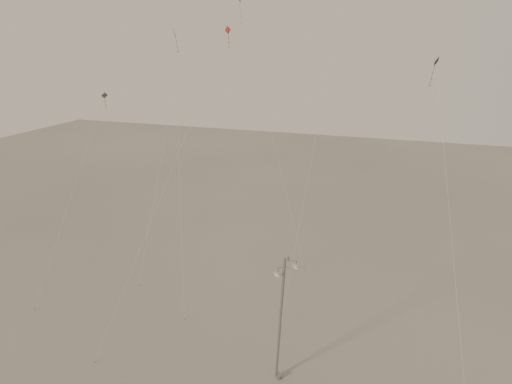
% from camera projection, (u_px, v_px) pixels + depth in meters
% --- Properties ---
extents(ground, '(160.00, 160.00, 0.00)m').
position_uv_depth(ground, '(221.00, 366.00, 27.93)').
color(ground, gray).
rests_on(ground, ground).
extents(street_lamp, '(1.56, 0.84, 9.32)m').
position_uv_depth(street_lamp, '(282.00, 317.00, 25.19)').
color(street_lamp, gray).
rests_on(street_lamp, ground).
extents(kite_1, '(1.53, 4.20, 22.33)m').
position_uv_depth(kite_1, '(177.00, 112.00, 29.97)').
color(kite_1, '#312B29').
rests_on(kite_1, ground).
extents(kite_3, '(5.88, 13.22, 22.54)m').
position_uv_depth(kite_3, '(192.00, 121.00, 29.97)').
color(kite_3, maroon).
rests_on(kite_3, ground).
extents(kite_4, '(4.25, 7.13, 20.45)m').
position_uv_depth(kite_4, '(443.00, 143.00, 26.08)').
color(kite_4, '#312B29').
rests_on(kite_4, ground).
extents(kite_5, '(8.59, 5.50, 25.97)m').
position_uv_depth(kite_5, '(251.00, 51.00, 39.01)').
color(kite_5, '#AD471C').
rests_on(kite_5, ground).
extents(kite_6, '(2.62, 9.80, 17.17)m').
position_uv_depth(kite_6, '(86.00, 154.00, 35.42)').
color(kite_6, '#312B29').
rests_on(kite_6, ground).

